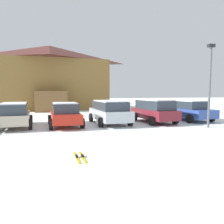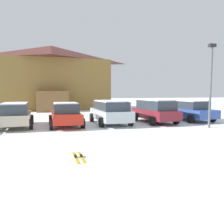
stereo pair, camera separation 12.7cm
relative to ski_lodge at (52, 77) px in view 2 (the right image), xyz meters
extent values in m
cube|color=olive|center=(0.00, 0.07, -1.07)|extent=(14.82, 8.09, 6.42)
pyramid|color=#522621|center=(0.00, 0.07, 3.16)|extent=(15.44, 8.71, 2.06)
cube|color=brown|center=(0.15, -4.64, -3.08)|extent=(3.65, 1.91, 2.40)
cube|color=#BCAC92|center=(-2.06, -15.80, -3.67)|extent=(2.11, 4.41, 0.58)
cube|color=#2D3842|center=(-2.05, -15.88, -3.07)|extent=(1.82, 3.37, 0.61)
cube|color=white|center=(-2.05, -15.88, -2.74)|extent=(1.70, 3.20, 0.06)
cylinder|color=black|center=(-3.12, -14.55, -3.96)|extent=(0.27, 0.66, 0.64)
cylinder|color=black|center=(-1.21, -14.40, -3.96)|extent=(0.27, 0.66, 0.64)
cylinder|color=black|center=(-1.00, -17.04, -3.96)|extent=(0.27, 0.66, 0.64)
cube|color=red|center=(1.08, -16.11, -3.67)|extent=(1.92, 4.26, 0.59)
cube|color=#2D3842|center=(1.09, -16.32, -3.07)|extent=(1.63, 2.24, 0.60)
cube|color=white|center=(1.09, -16.32, -2.74)|extent=(1.52, 2.12, 0.06)
cylinder|color=black|center=(0.09, -14.85, -3.96)|extent=(0.24, 0.65, 0.64)
cylinder|color=black|center=(1.98, -14.78, -3.96)|extent=(0.24, 0.65, 0.64)
cylinder|color=black|center=(0.19, -17.45, -3.96)|extent=(0.24, 0.65, 0.64)
cylinder|color=black|center=(2.08, -17.37, -3.96)|extent=(0.24, 0.65, 0.64)
cube|color=#B5BFC7|center=(4.21, -15.78, -3.61)|extent=(2.12, 4.85, 0.69)
cube|color=#2D3842|center=(4.21, -15.88, -2.98)|extent=(1.84, 3.70, 0.58)
cube|color=white|center=(4.21, -15.88, -2.66)|extent=(1.71, 3.51, 0.06)
cylinder|color=black|center=(3.12, -14.35, -3.96)|extent=(0.25, 0.65, 0.64)
cylinder|color=black|center=(5.16, -14.26, -3.96)|extent=(0.25, 0.65, 0.64)
cylinder|color=black|center=(3.26, -17.30, -3.96)|extent=(0.25, 0.65, 0.64)
cylinder|color=black|center=(5.30, -17.21, -3.96)|extent=(0.25, 0.65, 0.64)
cube|color=maroon|center=(7.57, -16.05, -3.62)|extent=(2.12, 4.38, 0.68)
cube|color=#2D3842|center=(7.58, -16.14, -2.96)|extent=(1.82, 3.34, 0.65)
cube|color=white|center=(7.58, -16.14, -2.60)|extent=(1.70, 3.17, 0.06)
cylinder|color=black|center=(6.51, -14.82, -3.96)|extent=(0.27, 0.66, 0.64)
cylinder|color=black|center=(8.41, -14.66, -3.96)|extent=(0.27, 0.66, 0.64)
cylinder|color=black|center=(6.73, -17.44, -3.96)|extent=(0.27, 0.66, 0.64)
cylinder|color=black|center=(8.63, -17.28, -3.96)|extent=(0.27, 0.66, 0.64)
cube|color=#314E9D|center=(10.81, -15.66, -3.64)|extent=(2.31, 4.49, 0.64)
cube|color=#2D3842|center=(10.83, -15.87, -3.03)|extent=(1.88, 2.40, 0.59)
cube|color=white|center=(10.83, -15.87, -2.71)|extent=(1.76, 2.28, 0.06)
cylinder|color=black|center=(9.66, -14.43, -3.96)|extent=(0.28, 0.66, 0.64)
cylinder|color=black|center=(11.69, -14.22, -3.96)|extent=(0.28, 0.66, 0.64)
cylinder|color=black|center=(9.93, -17.09, -3.96)|extent=(0.28, 0.66, 0.64)
cylinder|color=black|center=(11.95, -16.89, -3.96)|extent=(0.28, 0.66, 0.64)
cube|color=gold|center=(1.29, -23.51, -4.27)|extent=(0.15, 1.35, 0.02)
cube|color=black|center=(1.29, -23.46, -4.23)|extent=(0.09, 0.20, 0.06)
cube|color=gold|center=(1.09, -23.51, -4.27)|extent=(0.15, 1.35, 0.02)
cube|color=black|center=(1.09, -23.46, -4.23)|extent=(0.09, 0.20, 0.06)
cylinder|color=#515459|center=(9.89, -19.10, -1.80)|extent=(0.14, 0.14, 4.96)
cube|color=#232326|center=(9.89, -19.10, 0.83)|extent=(0.44, 0.24, 0.20)
camera|label=1|loc=(0.35, -30.83, -2.06)|focal=35.00mm
camera|label=2|loc=(0.48, -30.86, -2.06)|focal=35.00mm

